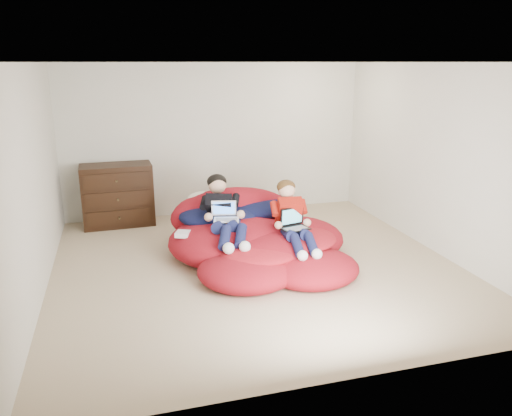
% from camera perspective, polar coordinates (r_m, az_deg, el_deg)
% --- Properties ---
extents(room_shell, '(5.10, 5.10, 2.77)m').
position_cam_1_polar(room_shell, '(6.33, -0.01, -4.77)').
color(room_shell, tan).
rests_on(room_shell, ground).
extents(dresser, '(1.10, 0.62, 0.97)m').
position_cam_1_polar(dresser, '(8.15, -15.53, 1.44)').
color(dresser, black).
rests_on(dresser, ground).
extents(beanbag_pile, '(2.36, 2.44, 0.88)m').
position_cam_1_polar(beanbag_pile, '(6.59, -0.00, -3.59)').
color(beanbag_pile, '#AD1320').
rests_on(beanbag_pile, ground).
extents(cream_pillow, '(0.42, 0.27, 0.27)m').
position_cam_1_polar(cream_pillow, '(7.07, -6.29, 0.83)').
color(cream_pillow, white).
rests_on(cream_pillow, beanbag_pile).
extents(older_boy, '(0.48, 1.32, 0.71)m').
position_cam_1_polar(older_boy, '(6.47, -3.80, -0.11)').
color(older_boy, black).
rests_on(older_boy, beanbag_pile).
extents(younger_boy, '(0.35, 1.05, 0.76)m').
position_cam_1_polar(younger_boy, '(6.27, 4.17, -0.92)').
color(younger_boy, '#B71C10').
rests_on(younger_boy, beanbag_pile).
extents(laptop_white, '(0.36, 0.36, 0.23)m').
position_cam_1_polar(laptop_white, '(6.35, -3.54, -0.74)').
color(laptop_white, white).
rests_on(laptop_white, older_boy).
extents(laptop_black, '(0.38, 0.32, 0.25)m').
position_cam_1_polar(laptop_black, '(6.24, 4.34, -1.72)').
color(laptop_black, black).
rests_on(laptop_black, younger_boy).
extents(power_adapter, '(0.22, 0.22, 0.06)m').
position_cam_1_polar(power_adapter, '(6.35, -8.37, -2.94)').
color(power_adapter, white).
rests_on(power_adapter, beanbag_pile).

